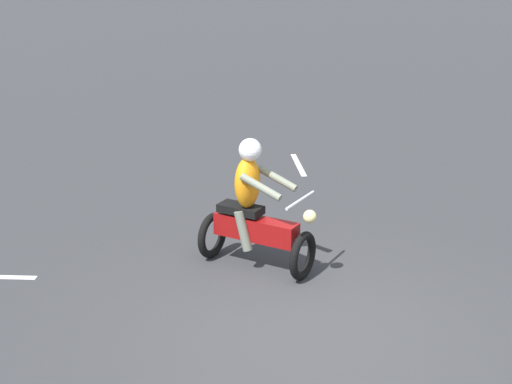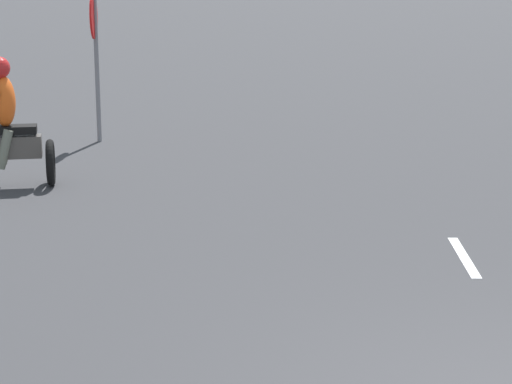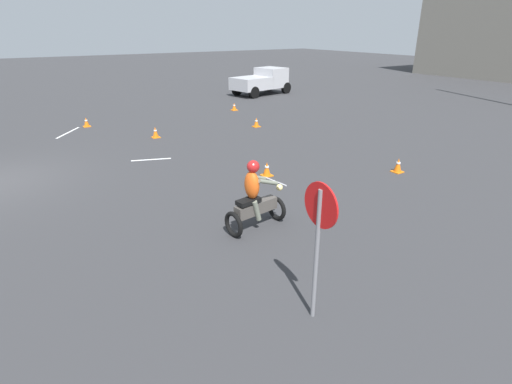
% 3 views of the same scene
% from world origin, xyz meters
% --- Properties ---
extents(motorcycle_rider_background, '(0.83, 1.55, 1.66)m').
position_xyz_m(motorcycle_rider_background, '(6.69, 5.10, 0.73)').
color(motorcycle_rider_background, black).
rests_on(motorcycle_rider_background, ground).
extents(pickup_truck, '(2.67, 4.42, 1.73)m').
position_xyz_m(pickup_truck, '(-9.96, 16.24, 0.93)').
color(pickup_truck, black).
rests_on(pickup_truck, ground).
extents(stop_sign, '(0.70, 0.08, 2.30)m').
position_xyz_m(stop_sign, '(9.75, 4.27, 1.63)').
color(stop_sign, slate).
rests_on(stop_sign, ground).
extents(traffic_cone_near_left, '(0.32, 0.32, 0.44)m').
position_xyz_m(traffic_cone_near_left, '(-6.20, 3.93, 0.21)').
color(traffic_cone_near_left, orange).
rests_on(traffic_cone_near_left, ground).
extents(traffic_cone_near_right, '(0.32, 0.32, 0.44)m').
position_xyz_m(traffic_cone_near_right, '(3.90, 7.31, 0.21)').
color(traffic_cone_near_right, orange).
rests_on(traffic_cone_near_right, ground).
extents(traffic_cone_mid_left, '(0.32, 0.32, 0.46)m').
position_xyz_m(traffic_cone_mid_left, '(-2.51, 5.97, 0.22)').
color(traffic_cone_mid_left, orange).
rests_on(traffic_cone_mid_left, ground).
extents(traffic_cone_far_right, '(0.32, 0.32, 0.42)m').
position_xyz_m(traffic_cone_far_right, '(-1.90, 10.63, 0.20)').
color(traffic_cone_far_right, orange).
rests_on(traffic_cone_far_right, ground).
extents(traffic_cone_far_center, '(0.32, 0.32, 0.41)m').
position_xyz_m(traffic_cone_far_center, '(-5.97, 11.75, 0.20)').
color(traffic_cone_far_center, orange).
rests_on(traffic_cone_far_center, ground).
extents(traffic_cone_far_left, '(0.32, 0.32, 0.46)m').
position_xyz_m(traffic_cone_far_left, '(5.88, 11.05, 0.22)').
color(traffic_cone_far_left, orange).
rests_on(traffic_cone_far_left, ground).
extents(lane_stripe_n, '(0.56, 1.32, 0.01)m').
position_xyz_m(lane_stripe_n, '(0.34, 4.79, 0.00)').
color(lane_stripe_n, silver).
rests_on(lane_stripe_n, ground).
extents(lane_stripe_nw, '(1.72, 1.26, 0.01)m').
position_xyz_m(lane_stripe_nw, '(-5.43, 2.99, 0.00)').
color(lane_stripe_nw, silver).
rests_on(lane_stripe_nw, ground).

